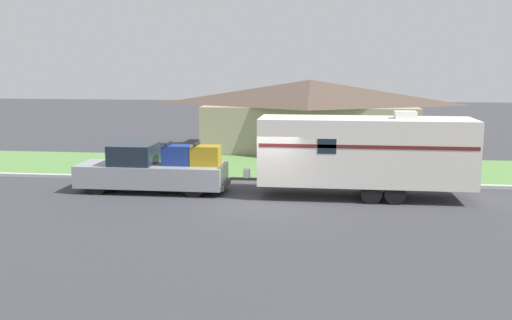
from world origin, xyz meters
TOP-DOWN VIEW (x-y plane):
  - ground_plane at (0.00, 0.00)m, footprint 120.00×120.00m
  - curb_strip at (0.00, 3.75)m, footprint 80.00×0.30m
  - lawn_strip at (0.00, 7.40)m, footprint 80.00×7.00m
  - house_across_street at (1.22, 14.08)m, footprint 13.42×6.74m
  - pickup_truck at (-4.79, 1.44)m, footprint 6.15×1.98m
  - travel_trailer at (3.76, 1.44)m, footprint 9.42×2.37m
  - mailbox at (-5.31, 4.53)m, footprint 0.48×0.20m

SIDE VIEW (x-z plane):
  - ground_plane at x=0.00m, z-range 0.00..0.00m
  - lawn_strip at x=0.00m, z-range 0.00..0.03m
  - curb_strip at x=0.00m, z-range 0.00..0.14m
  - pickup_truck at x=-4.79m, z-range -0.12..1.93m
  - mailbox at x=-5.31m, z-range 0.37..1.74m
  - travel_trailer at x=3.76m, z-range 0.13..3.54m
  - house_across_street at x=1.22m, z-range 0.08..4.32m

